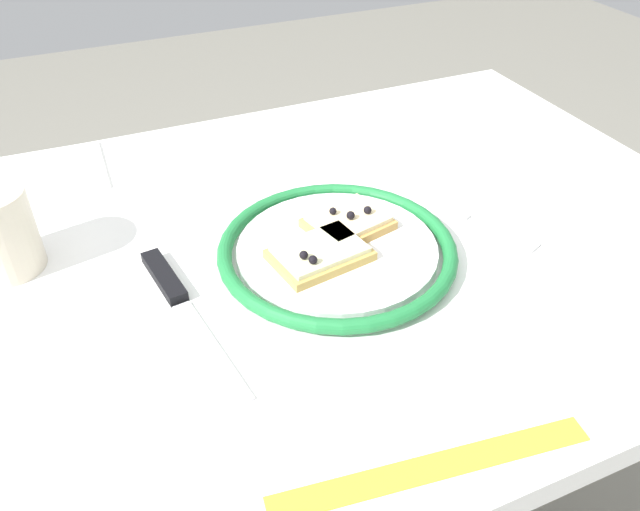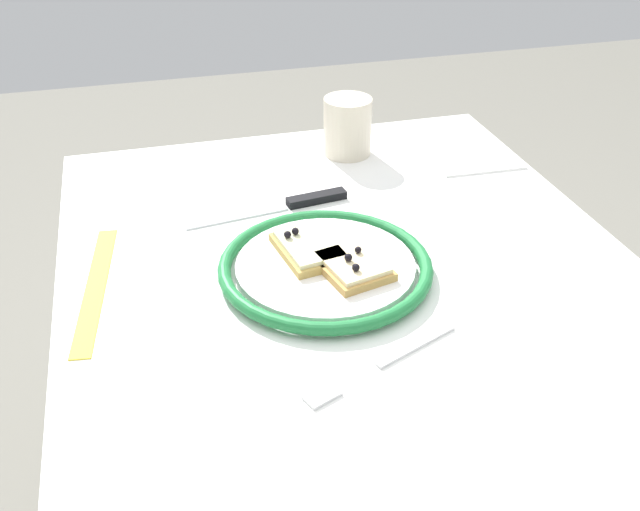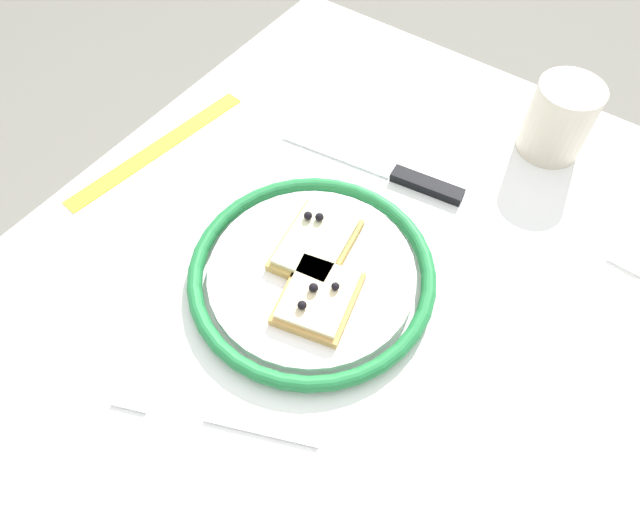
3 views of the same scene
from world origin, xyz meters
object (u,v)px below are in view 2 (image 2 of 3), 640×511
at_px(pizza_slice_far, 352,265).
at_px(napkin, 470,154).
at_px(measuring_tape, 96,287).
at_px(plate, 325,267).
at_px(dining_table, 358,349).
at_px(knife, 294,203).
at_px(pizza_slice_near, 309,248).
at_px(fork, 382,363).
at_px(cup, 347,127).

relative_size(pizza_slice_far, napkin, 0.74).
bearing_deg(measuring_tape, plate, -91.86).
xyz_separation_m(dining_table, knife, (0.21, 0.03, 0.11)).
xyz_separation_m(measuring_tape, napkin, (0.23, -0.60, 0.00)).
bearing_deg(napkin, dining_table, 136.42).
relative_size(plate, napkin, 1.91).
bearing_deg(napkin, pizza_slice_near, 126.20).
relative_size(dining_table, fork, 4.90).
height_order(dining_table, measuring_tape, measuring_tape).
bearing_deg(cup, pizza_slice_far, 164.05).
height_order(plate, pizza_slice_far, pizza_slice_far).
relative_size(pizza_slice_near, measuring_tape, 0.41).
distance_m(knife, measuring_tape, 0.31).
distance_m(dining_table, pizza_slice_near, 0.15).
xyz_separation_m(pizza_slice_far, cup, (0.36, -0.10, 0.02)).
relative_size(cup, measuring_tape, 0.35).
bearing_deg(dining_table, plate, 55.51).
bearing_deg(pizza_slice_far, knife, 6.66).
bearing_deg(plate, dining_table, -124.49).
distance_m(pizza_slice_near, napkin, 0.42).
relative_size(plate, pizza_slice_near, 2.40).
bearing_deg(knife, pizza_slice_near, 173.66).
xyz_separation_m(dining_table, measuring_tape, (0.07, 0.31, 0.11)).
xyz_separation_m(pizza_slice_near, measuring_tape, (0.02, 0.26, -0.02)).
xyz_separation_m(dining_table, napkin, (0.30, -0.29, 0.11)).
relative_size(pizza_slice_far, cup, 1.08).
bearing_deg(cup, dining_table, 165.73).
bearing_deg(pizza_slice_near, pizza_slice_far, -141.27).
bearing_deg(measuring_tape, knife, -56.62).
relative_size(pizza_slice_near, fork, 0.58).
bearing_deg(fork, plate, 4.26).
xyz_separation_m(pizza_slice_far, napkin, (0.30, -0.30, -0.02)).
bearing_deg(knife, napkin, -73.75).
distance_m(pizza_slice_far, napkin, 0.42).
bearing_deg(fork, napkin, -34.55).
bearing_deg(cup, plate, 158.85).
height_order(dining_table, cup, cup).
xyz_separation_m(plate, napkin, (0.28, -0.33, -0.01)).
height_order(pizza_slice_far, cup, cup).
xyz_separation_m(plate, cup, (0.34, -0.13, 0.04)).
xyz_separation_m(pizza_slice_far, knife, (0.21, 0.02, -0.02)).
distance_m(pizza_slice_near, cup, 0.34).
relative_size(pizza_slice_far, measuring_tape, 0.38).
height_order(knife, fork, knife).
height_order(plate, fork, plate).
bearing_deg(plate, knife, -1.00).
bearing_deg(fork, pizza_slice_near, 7.57).
distance_m(pizza_slice_near, knife, 0.16).
bearing_deg(knife, plate, 179.00).
xyz_separation_m(dining_table, plate, (0.03, 0.04, 0.12)).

